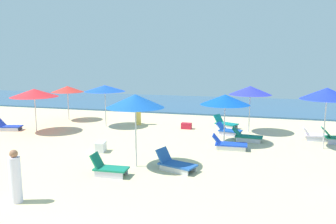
# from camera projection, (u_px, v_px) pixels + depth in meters

# --- Properties ---
(ocean) EXTENTS (60.00, 11.08, 0.12)m
(ocean) POSITION_uv_depth(u_px,v_px,m) (216.00, 105.00, 28.26)
(ocean) COLOR #305981
(ocean) RESTS_ON ground_plane
(umbrella_1) EXTENTS (2.01, 2.01, 2.20)m
(umbrella_1) POSITION_uv_depth(u_px,v_px,m) (67.00, 89.00, 21.05)
(umbrella_1) COLOR silver
(umbrella_1) RESTS_ON ground_plane
(umbrella_2) EXTENTS (2.22, 2.22, 2.49)m
(umbrella_2) POSITION_uv_depth(u_px,v_px,m) (250.00, 90.00, 17.37)
(umbrella_2) COLOR silver
(umbrella_2) RESTS_ON ground_plane
(lounge_chair_2_0) EXTENTS (1.48, 1.15, 0.73)m
(lounge_chair_2_0) POSITION_uv_depth(u_px,v_px,m) (225.00, 123.00, 18.81)
(lounge_chair_2_0) COLOR silver
(lounge_chair_2_0) RESTS_ON ground_plane
(lounge_chair_2_1) EXTENTS (1.37, 0.92, 0.62)m
(lounge_chair_2_1) POSITION_uv_depth(u_px,v_px,m) (228.00, 130.00, 17.16)
(lounge_chair_2_1) COLOR silver
(lounge_chair_2_1) RESTS_ON ground_plane
(umbrella_3) EXTENTS (2.23, 2.23, 2.68)m
(umbrella_3) POSITION_uv_depth(u_px,v_px,m) (327.00, 94.00, 14.12)
(umbrella_3) COLOR silver
(umbrella_3) RESTS_ON ground_plane
(lounge_chair_3_1) EXTENTS (1.24, 0.63, 0.62)m
(lounge_chair_3_1) POSITION_uv_depth(u_px,v_px,m) (315.00, 135.00, 15.93)
(lounge_chair_3_1) COLOR silver
(lounge_chair_3_1) RESTS_ON ground_plane
(umbrella_5) EXTENTS (2.49, 2.49, 2.33)m
(umbrella_5) POSITION_uv_depth(u_px,v_px,m) (34.00, 93.00, 17.61)
(umbrella_5) COLOR silver
(umbrella_5) RESTS_ON ground_plane
(lounge_chair_5_0) EXTENTS (1.46, 0.93, 0.68)m
(lounge_chair_5_0) POSITION_uv_depth(u_px,v_px,m) (8.00, 126.00, 18.20)
(lounge_chair_5_0) COLOR silver
(lounge_chair_5_0) RESTS_ON ground_plane
(umbrella_6) EXTENTS (2.34, 2.34, 2.40)m
(umbrella_6) POSITION_uv_depth(u_px,v_px,m) (105.00, 88.00, 19.03)
(umbrella_6) COLOR silver
(umbrella_6) RESTS_ON ground_plane
(umbrella_7) EXTENTS (2.08, 2.08, 2.65)m
(umbrella_7) POSITION_uv_depth(u_px,v_px,m) (135.00, 101.00, 11.70)
(umbrella_7) COLOR silver
(umbrella_7) RESTS_ON ground_plane
(lounge_chair_7_0) EXTENTS (1.53, 1.04, 0.73)m
(lounge_chair_7_0) POSITION_uv_depth(u_px,v_px,m) (175.00, 163.00, 11.62)
(lounge_chair_7_0) COLOR silver
(lounge_chair_7_0) RESTS_ON ground_plane
(lounge_chair_7_1) EXTENTS (1.24, 0.63, 0.75)m
(lounge_chair_7_1) POSITION_uv_depth(u_px,v_px,m) (108.00, 168.00, 11.07)
(lounge_chair_7_1) COLOR silver
(lounge_chair_7_1) RESTS_ON ground_plane
(umbrella_8) EXTENTS (2.29, 2.29, 2.29)m
(umbrella_8) POSITION_uv_depth(u_px,v_px,m) (225.00, 100.00, 15.15)
(umbrella_8) COLOR silver
(umbrella_8) RESTS_ON ground_plane
(lounge_chair_8_0) EXTENTS (1.46, 0.70, 0.63)m
(lounge_chair_8_0) POSITION_uv_depth(u_px,v_px,m) (247.00, 136.00, 15.77)
(lounge_chair_8_0) COLOR silver
(lounge_chair_8_0) RESTS_ON ground_plane
(lounge_chair_8_1) EXTENTS (1.52, 0.74, 0.64)m
(lounge_chair_8_1) POSITION_uv_depth(u_px,v_px,m) (229.00, 144.00, 14.34)
(lounge_chair_8_1) COLOR silver
(lounge_chair_8_1) RESTS_ON ground_plane
(beachgoer_2) EXTENTS (0.49, 0.49, 1.69)m
(beachgoer_2) POSITION_uv_depth(u_px,v_px,m) (138.00, 112.00, 19.73)
(beachgoer_2) COLOR #F9D157
(beachgoer_2) RESTS_ON ground_plane
(beachgoer_6) EXTENTS (0.32, 0.32, 1.48)m
(beachgoer_6) POSITION_uv_depth(u_px,v_px,m) (15.00, 178.00, 8.94)
(beachgoer_6) COLOR white
(beachgoer_6) RESTS_ON ground_plane
(cooler_box_0) EXTENTS (0.49, 0.66, 0.42)m
(cooler_box_0) POSITION_uv_depth(u_px,v_px,m) (101.00, 147.00, 13.99)
(cooler_box_0) COLOR white
(cooler_box_0) RESTS_ON ground_plane
(cooler_box_1) EXTENTS (0.58, 0.34, 0.34)m
(cooler_box_1) POSITION_uv_depth(u_px,v_px,m) (186.00, 126.00, 18.61)
(cooler_box_1) COLOR red
(cooler_box_1) RESTS_ON ground_plane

